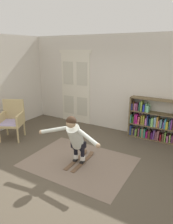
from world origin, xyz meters
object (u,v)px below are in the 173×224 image
(wicker_chair, at_px, (12,119))
(skis_pair, at_px, (80,160))
(person_skier, at_px, (75,136))
(bookshelf, at_px, (155,124))

(wicker_chair, bearing_deg, skis_pair, -3.53)
(wicker_chair, xyz_separation_m, person_skier, (2.38, -0.34, 0.12))
(bookshelf, xyz_separation_m, person_skier, (-1.16, -2.29, 0.22))
(wicker_chair, xyz_separation_m, skis_pair, (2.37, -0.15, -0.56))
(skis_pair, bearing_deg, bookshelf, 60.82)
(person_skier, bearing_deg, bookshelf, 63.09)
(skis_pair, bearing_deg, person_skier, -88.10)
(skis_pair, relative_size, person_skier, 0.64)
(skis_pair, height_order, person_skier, person_skier)
(bookshelf, bearing_deg, wicker_chair, -151.17)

